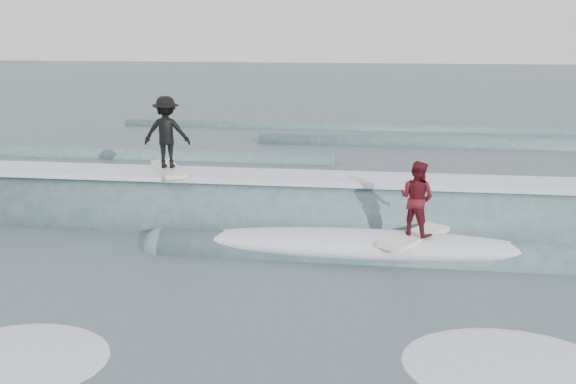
# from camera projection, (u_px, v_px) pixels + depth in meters

# --- Properties ---
(ground) EXTENTS (160.00, 160.00, 0.00)m
(ground) POSITION_uv_depth(u_px,v_px,m) (242.00, 345.00, 10.10)
(ground) COLOR #3B4F56
(ground) RESTS_ON ground
(breaking_wave) EXTENTS (21.15, 4.00, 2.43)m
(breaking_wave) POSITION_uv_depth(u_px,v_px,m) (300.00, 226.00, 16.01)
(breaking_wave) COLOR #38585E
(breaking_wave) RESTS_ON ground
(surfer_black) EXTENTS (1.47, 2.01, 1.90)m
(surfer_black) POSITION_uv_depth(u_px,v_px,m) (167.00, 135.00, 16.14)
(surfer_black) COLOR silver
(surfer_black) RESTS_ON ground
(surfer_red) EXTENTS (1.61, 1.95, 1.70)m
(surfer_red) POSITION_uv_depth(u_px,v_px,m) (416.00, 203.00, 13.48)
(surfer_red) COLOR white
(surfer_red) RESTS_ON ground
(far_swells) EXTENTS (40.50, 8.65, 0.80)m
(far_swells) POSITION_uv_depth(u_px,v_px,m) (331.00, 145.00, 27.01)
(far_swells) COLOR #38585E
(far_swells) RESTS_ON ground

